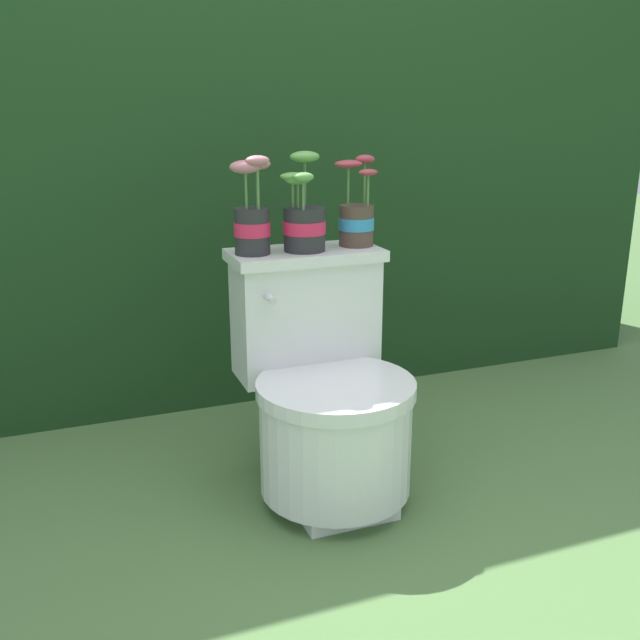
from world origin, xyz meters
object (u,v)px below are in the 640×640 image
(toilet, at_px, (325,395))
(potted_plant_midleft, at_px, (304,219))
(potted_plant_middle, at_px, (356,217))
(potted_plant_left, at_px, (252,217))

(toilet, relative_size, potted_plant_midleft, 2.47)
(potted_plant_midleft, bearing_deg, potted_plant_middle, 6.24)
(potted_plant_midleft, relative_size, potted_plant_middle, 1.06)
(potted_plant_left, bearing_deg, toilet, -44.06)
(toilet, bearing_deg, potted_plant_middle, 45.79)
(potted_plant_midleft, distance_m, potted_plant_middle, 0.16)
(potted_plant_left, height_order, potted_plant_middle, potted_plant_left)
(toilet, relative_size, potted_plant_middle, 2.61)
(toilet, xyz_separation_m, potted_plant_middle, (0.15, 0.16, 0.45))
(potted_plant_midleft, bearing_deg, potted_plant_left, 178.31)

